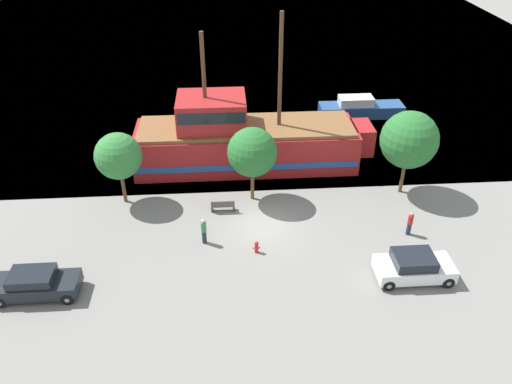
{
  "coord_description": "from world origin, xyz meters",
  "views": [
    {
      "loc": [
        -2.22,
        -25.13,
        18.77
      ],
      "look_at": [
        -0.34,
        2.0,
        1.2
      ],
      "focal_mm": 35.0,
      "sensor_mm": 36.0,
      "label": 1
    }
  ],
  "objects_px": {
    "parked_car_curb_front": "(36,284)",
    "bench_promenade_east": "(223,206)",
    "parked_car_curb_mid": "(414,267)",
    "pedestrian_walking_near": "(204,231)",
    "pirate_ship": "(243,140)",
    "moored_boat_dockside": "(360,108)",
    "fire_hydrant": "(256,247)",
    "pedestrian_walking_far": "(410,223)"
  },
  "relations": [
    {
      "from": "parked_car_curb_mid",
      "to": "pedestrian_walking_near",
      "type": "xyz_separation_m",
      "value": [
        -11.38,
        3.84,
        0.09
      ]
    },
    {
      "from": "fire_hydrant",
      "to": "pedestrian_walking_near",
      "type": "relative_size",
      "value": 0.45
    },
    {
      "from": "parked_car_curb_mid",
      "to": "fire_hydrant",
      "type": "xyz_separation_m",
      "value": [
        -8.34,
        2.74,
        -0.36
      ]
    },
    {
      "from": "parked_car_curb_front",
      "to": "bench_promenade_east",
      "type": "bearing_deg",
      "value": 35.53
    },
    {
      "from": "fire_hydrant",
      "to": "pirate_ship",
      "type": "bearing_deg",
      "value": 91.4
    },
    {
      "from": "fire_hydrant",
      "to": "pedestrian_walking_far",
      "type": "bearing_deg",
      "value": 6.55
    },
    {
      "from": "moored_boat_dockside",
      "to": "pedestrian_walking_near",
      "type": "bearing_deg",
      "value": -128.11
    },
    {
      "from": "pirate_ship",
      "to": "parked_car_curb_mid",
      "type": "distance_m",
      "value": 15.81
    },
    {
      "from": "moored_boat_dockside",
      "to": "pedestrian_walking_far",
      "type": "xyz_separation_m",
      "value": [
        -1.29,
        -17.52,
        0.11
      ]
    },
    {
      "from": "bench_promenade_east",
      "to": "parked_car_curb_mid",
      "type": "bearing_deg",
      "value": -34.52
    },
    {
      "from": "pedestrian_walking_far",
      "to": "parked_car_curb_mid",
      "type": "bearing_deg",
      "value": -105.31
    },
    {
      "from": "pirate_ship",
      "to": "moored_boat_dockside",
      "type": "height_order",
      "value": "pirate_ship"
    },
    {
      "from": "pedestrian_walking_near",
      "to": "parked_car_curb_mid",
      "type": "bearing_deg",
      "value": -18.65
    },
    {
      "from": "pirate_ship",
      "to": "pedestrian_walking_far",
      "type": "height_order",
      "value": "pirate_ship"
    },
    {
      "from": "parked_car_curb_mid",
      "to": "bench_promenade_east",
      "type": "bearing_deg",
      "value": 145.48
    },
    {
      "from": "pirate_ship",
      "to": "fire_hydrant",
      "type": "xyz_separation_m",
      "value": [
        0.26,
        -10.47,
        -1.61
      ]
    },
    {
      "from": "parked_car_curb_mid",
      "to": "bench_promenade_east",
      "type": "height_order",
      "value": "parked_car_curb_mid"
    },
    {
      "from": "fire_hydrant",
      "to": "pedestrian_walking_far",
      "type": "height_order",
      "value": "pedestrian_walking_far"
    },
    {
      "from": "pedestrian_walking_near",
      "to": "parked_car_curb_front",
      "type": "bearing_deg",
      "value": -156.35
    },
    {
      "from": "parked_car_curb_front",
      "to": "pedestrian_walking_far",
      "type": "height_order",
      "value": "pedestrian_walking_far"
    },
    {
      "from": "parked_car_curb_front",
      "to": "bench_promenade_east",
      "type": "xyz_separation_m",
      "value": [
        9.77,
        6.97,
        -0.31
      ]
    },
    {
      "from": "parked_car_curb_mid",
      "to": "parked_car_curb_front",
      "type": "bearing_deg",
      "value": 179.81
    },
    {
      "from": "parked_car_curb_mid",
      "to": "pirate_ship",
      "type": "bearing_deg",
      "value": 123.05
    },
    {
      "from": "pirate_ship",
      "to": "pedestrian_walking_near",
      "type": "xyz_separation_m",
      "value": [
        -2.78,
        -9.37,
        -1.16
      ]
    },
    {
      "from": "parked_car_curb_front",
      "to": "pedestrian_walking_far",
      "type": "bearing_deg",
      "value": 10.1
    },
    {
      "from": "moored_boat_dockside",
      "to": "fire_hydrant",
      "type": "xyz_separation_m",
      "value": [
        -10.68,
        -18.59,
        -0.3
      ]
    },
    {
      "from": "parked_car_curb_mid",
      "to": "pedestrian_walking_near",
      "type": "distance_m",
      "value": 12.01
    },
    {
      "from": "moored_boat_dockside",
      "to": "parked_car_curb_front",
      "type": "bearing_deg",
      "value": -136.41
    },
    {
      "from": "bench_promenade_east",
      "to": "pedestrian_walking_near",
      "type": "relative_size",
      "value": 0.9
    },
    {
      "from": "parked_car_curb_mid",
      "to": "fire_hydrant",
      "type": "bearing_deg",
      "value": 161.82
    },
    {
      "from": "moored_boat_dockside",
      "to": "parked_car_curb_mid",
      "type": "relative_size",
      "value": 1.81
    },
    {
      "from": "moored_boat_dockside",
      "to": "bench_promenade_east",
      "type": "xyz_separation_m",
      "value": [
        -12.58,
        -14.29,
        -0.28
      ]
    },
    {
      "from": "parked_car_curb_front",
      "to": "pedestrian_walking_near",
      "type": "bearing_deg",
      "value": 23.65
    },
    {
      "from": "parked_car_curb_front",
      "to": "bench_promenade_east",
      "type": "relative_size",
      "value": 2.81
    },
    {
      "from": "pirate_ship",
      "to": "parked_car_curb_front",
      "type": "relative_size",
      "value": 4.06
    },
    {
      "from": "moored_boat_dockside",
      "to": "parked_car_curb_front",
      "type": "distance_m",
      "value": 30.85
    },
    {
      "from": "parked_car_curb_mid",
      "to": "fire_hydrant",
      "type": "relative_size",
      "value": 5.42
    },
    {
      "from": "moored_boat_dockside",
      "to": "fire_hydrant",
      "type": "bearing_deg",
      "value": -119.88
    },
    {
      "from": "parked_car_curb_mid",
      "to": "bench_promenade_east",
      "type": "distance_m",
      "value": 12.43
    },
    {
      "from": "parked_car_curb_mid",
      "to": "pedestrian_walking_near",
      "type": "relative_size",
      "value": 2.44
    },
    {
      "from": "pedestrian_walking_near",
      "to": "fire_hydrant",
      "type": "bearing_deg",
      "value": -19.94
    },
    {
      "from": "parked_car_curb_front",
      "to": "pedestrian_walking_far",
      "type": "relative_size",
      "value": 2.67
    }
  ]
}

